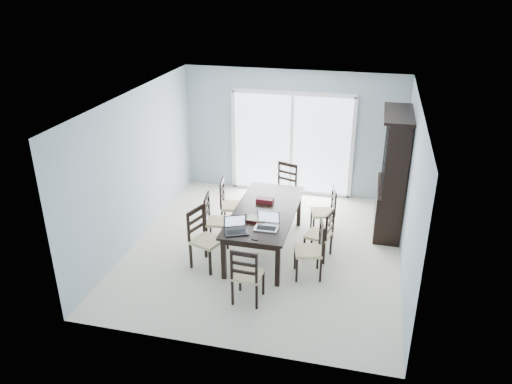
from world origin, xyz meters
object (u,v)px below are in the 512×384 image
(cell_phone, at_px, (255,239))
(chair_right_near, at_px, (314,244))
(china_hutch, at_px, (393,175))
(chair_left_near, at_px, (202,232))
(chair_end_far, at_px, (285,183))
(dining_table, at_px, (265,214))
(laptop_silver, at_px, (266,225))
(chair_end_near, at_px, (246,270))
(chair_left_mid, at_px, (213,215))
(chair_right_mid, at_px, (324,229))
(chair_left_far, at_px, (228,199))
(hot_tub, at_px, (267,155))
(laptop_dark, at_px, (236,229))
(game_box, at_px, (265,200))
(chair_right_far, at_px, (328,206))

(cell_phone, bearing_deg, chair_right_near, 32.57)
(china_hutch, distance_m, chair_left_near, 3.51)
(chair_right_near, bearing_deg, chair_end_far, 8.08)
(dining_table, height_order, laptop_silver, laptop_silver)
(dining_table, bearing_deg, chair_right_near, -33.20)
(dining_table, relative_size, chair_right_near, 2.06)
(chair_end_near, bearing_deg, chair_left_mid, 125.01)
(chair_end_near, bearing_deg, chair_right_mid, 60.80)
(chair_left_near, bearing_deg, china_hutch, 142.79)
(chair_left_mid, xyz_separation_m, chair_left_far, (0.08, 0.62, 0.02))
(dining_table, height_order, chair_left_near, chair_left_near)
(dining_table, bearing_deg, chair_left_far, 143.33)
(chair_end_near, bearing_deg, hot_tub, 101.31)
(chair_left_near, distance_m, cell_phone, 0.99)
(china_hutch, distance_m, laptop_dark, 3.11)
(dining_table, distance_m, china_hutch, 2.41)
(chair_end_far, xyz_separation_m, game_box, (-0.11, -1.27, 0.19))
(chair_right_far, bearing_deg, chair_end_near, 145.15)
(chair_right_far, height_order, cell_phone, chair_right_far)
(chair_end_near, xyz_separation_m, game_box, (-0.14, 1.82, 0.23))
(chair_right_mid, height_order, hot_tub, chair_right_mid)
(chair_left_far, height_order, chair_right_far, chair_left_far)
(dining_table, relative_size, china_hutch, 1.00)
(chair_left_mid, xyz_separation_m, chair_end_near, (0.99, -1.53, -0.00))
(dining_table, bearing_deg, china_hutch, 31.71)
(chair_left_far, bearing_deg, chair_end_far, 127.74)
(chair_end_far, relative_size, game_box, 3.84)
(chair_right_near, bearing_deg, laptop_dark, 89.21)
(chair_left_near, distance_m, chair_right_near, 1.77)
(chair_left_mid, distance_m, cell_phone, 1.42)
(chair_left_near, distance_m, laptop_dark, 0.67)
(chair_end_far, bearing_deg, chair_left_mid, 77.34)
(chair_left_mid, bearing_deg, chair_right_mid, 80.20)
(chair_left_mid, xyz_separation_m, laptop_dark, (0.66, -0.86, 0.25))
(chair_end_far, height_order, game_box, chair_end_far)
(chair_left_mid, relative_size, laptop_dark, 2.52)
(china_hutch, relative_size, chair_left_mid, 2.10)
(chair_left_far, xyz_separation_m, chair_right_far, (1.79, 0.20, -0.03))
(game_box, bearing_deg, chair_right_mid, -17.48)
(laptop_dark, xyz_separation_m, cell_phone, (0.32, -0.14, -0.05))
(dining_table, relative_size, laptop_dark, 5.29)
(chair_right_far, bearing_deg, chair_left_far, 82.09)
(dining_table, distance_m, chair_left_mid, 0.92)
(laptop_dark, bearing_deg, chair_left_mid, 103.28)
(chair_left_near, bearing_deg, chair_end_far, 176.94)
(dining_table, xyz_separation_m, chair_right_near, (0.91, -0.59, -0.11))
(game_box, bearing_deg, chair_left_mid, -161.01)
(china_hutch, distance_m, chair_left_far, 2.96)
(laptop_dark, relative_size, laptop_silver, 1.15)
(chair_left_far, bearing_deg, cell_phone, 19.50)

